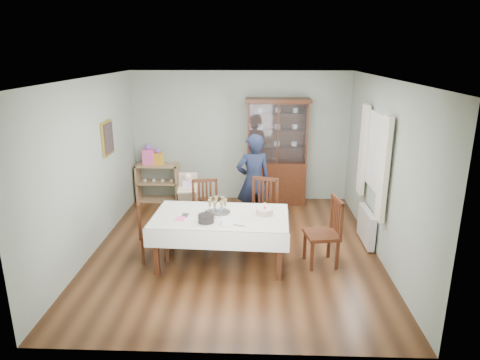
{
  "coord_description": "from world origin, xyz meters",
  "views": [
    {
      "loc": [
        0.31,
        -6.31,
        3.1
      ],
      "look_at": [
        0.07,
        0.2,
        1.11
      ],
      "focal_mm": 32.0,
      "sensor_mm": 36.0,
      "label": 1
    }
  ],
  "objects_px": {
    "woman": "(253,181)",
    "champagne_tray": "(217,209)",
    "chair_far_left": "(206,222)",
    "chair_end_right": "(322,245)",
    "gift_bag_pink": "(148,155)",
    "chair_far_right": "(262,223)",
    "china_cabinet": "(277,150)",
    "sideboard": "(158,182)",
    "dining_table": "(221,239)",
    "gift_bag_orange": "(158,157)",
    "birthday_cake": "(265,212)",
    "high_chair": "(189,205)",
    "chair_end_left": "(153,241)"
  },
  "relations": [
    {
      "from": "woman",
      "to": "gift_bag_orange",
      "type": "height_order",
      "value": "woman"
    },
    {
      "from": "china_cabinet",
      "to": "champagne_tray",
      "type": "distance_m",
      "value": 2.83
    },
    {
      "from": "chair_far_left",
      "to": "champagne_tray",
      "type": "distance_m",
      "value": 0.94
    },
    {
      "from": "china_cabinet",
      "to": "chair_far_left",
      "type": "relative_size",
      "value": 2.15
    },
    {
      "from": "chair_far_right",
      "to": "chair_end_right",
      "type": "distance_m",
      "value": 1.21
    },
    {
      "from": "dining_table",
      "to": "chair_far_left",
      "type": "distance_m",
      "value": 0.88
    },
    {
      "from": "chair_far_left",
      "to": "birthday_cake",
      "type": "xyz_separation_m",
      "value": [
        0.96,
        -0.79,
        0.51
      ]
    },
    {
      "from": "chair_end_left",
      "to": "gift_bag_pink",
      "type": "height_order",
      "value": "gift_bag_pink"
    },
    {
      "from": "champagne_tray",
      "to": "sideboard",
      "type": "bearing_deg",
      "value": 119.56
    },
    {
      "from": "china_cabinet",
      "to": "high_chair",
      "type": "relative_size",
      "value": 2.18
    },
    {
      "from": "woman",
      "to": "champagne_tray",
      "type": "height_order",
      "value": "woman"
    },
    {
      "from": "birthday_cake",
      "to": "china_cabinet",
      "type": "bearing_deg",
      "value": 83.75
    },
    {
      "from": "china_cabinet",
      "to": "sideboard",
      "type": "bearing_deg",
      "value": 179.51
    },
    {
      "from": "chair_end_left",
      "to": "gift_bag_pink",
      "type": "distance_m",
      "value": 2.8
    },
    {
      "from": "chair_far_left",
      "to": "chair_end_left",
      "type": "bearing_deg",
      "value": -145.98
    },
    {
      "from": "chair_far_right",
      "to": "gift_bag_pink",
      "type": "relative_size",
      "value": 2.41
    },
    {
      "from": "sideboard",
      "to": "chair_far_left",
      "type": "relative_size",
      "value": 0.89
    },
    {
      "from": "sideboard",
      "to": "chair_end_left",
      "type": "relative_size",
      "value": 0.94
    },
    {
      "from": "birthday_cake",
      "to": "chair_far_left",
      "type": "bearing_deg",
      "value": 140.78
    },
    {
      "from": "woman",
      "to": "high_chair",
      "type": "distance_m",
      "value": 1.26
    },
    {
      "from": "birthday_cake",
      "to": "chair_end_left",
      "type": "bearing_deg",
      "value": 178.13
    },
    {
      "from": "high_chair",
      "to": "champagne_tray",
      "type": "relative_size",
      "value": 2.58
    },
    {
      "from": "gift_bag_orange",
      "to": "birthday_cake",
      "type": "bearing_deg",
      "value": -51.1
    },
    {
      "from": "chair_end_right",
      "to": "chair_end_left",
      "type": "bearing_deg",
      "value": -101.5
    },
    {
      "from": "woman",
      "to": "birthday_cake",
      "type": "xyz_separation_m",
      "value": [
        0.18,
        -1.37,
        -0.05
      ]
    },
    {
      "from": "china_cabinet",
      "to": "birthday_cake",
      "type": "distance_m",
      "value": 2.72
    },
    {
      "from": "gift_bag_orange",
      "to": "woman",
      "type": "bearing_deg",
      "value": -33.36
    },
    {
      "from": "high_chair",
      "to": "sideboard",
      "type": "bearing_deg",
      "value": 118.89
    },
    {
      "from": "chair_end_left",
      "to": "gift_bag_orange",
      "type": "height_order",
      "value": "gift_bag_orange"
    },
    {
      "from": "sideboard",
      "to": "birthday_cake",
      "type": "distance_m",
      "value": 3.51
    },
    {
      "from": "gift_bag_orange",
      "to": "champagne_tray",
      "type": "bearing_deg",
      "value": -60.93
    },
    {
      "from": "sideboard",
      "to": "chair_end_right",
      "type": "relative_size",
      "value": 0.87
    },
    {
      "from": "chair_far_left",
      "to": "chair_end_left",
      "type": "height_order",
      "value": "chair_far_left"
    },
    {
      "from": "chair_far_left",
      "to": "gift_bag_orange",
      "type": "height_order",
      "value": "gift_bag_orange"
    },
    {
      "from": "chair_far_left",
      "to": "chair_far_right",
      "type": "distance_m",
      "value": 0.93
    },
    {
      "from": "chair_end_right",
      "to": "gift_bag_pink",
      "type": "relative_size",
      "value": 2.38
    },
    {
      "from": "china_cabinet",
      "to": "chair_far_left",
      "type": "height_order",
      "value": "china_cabinet"
    },
    {
      "from": "champagne_tray",
      "to": "chair_far_right",
      "type": "bearing_deg",
      "value": 47.26
    },
    {
      "from": "chair_far_left",
      "to": "woman",
      "type": "distance_m",
      "value": 1.13
    },
    {
      "from": "chair_end_right",
      "to": "gift_bag_orange",
      "type": "height_order",
      "value": "gift_bag_orange"
    },
    {
      "from": "sideboard",
      "to": "dining_table",
      "type": "bearing_deg",
      "value": -60.3
    },
    {
      "from": "chair_end_left",
      "to": "chair_end_right",
      "type": "relative_size",
      "value": 0.92
    },
    {
      "from": "china_cabinet",
      "to": "woman",
      "type": "relative_size",
      "value": 1.27
    },
    {
      "from": "chair_end_left",
      "to": "birthday_cake",
      "type": "height_order",
      "value": "same"
    },
    {
      "from": "sideboard",
      "to": "woman",
      "type": "height_order",
      "value": "woman"
    },
    {
      "from": "birthday_cake",
      "to": "woman",
      "type": "bearing_deg",
      "value": 97.29
    },
    {
      "from": "chair_far_left",
      "to": "high_chair",
      "type": "height_order",
      "value": "chair_far_left"
    },
    {
      "from": "sideboard",
      "to": "birthday_cake",
      "type": "relative_size",
      "value": 3.19
    },
    {
      "from": "dining_table",
      "to": "woman",
      "type": "distance_m",
      "value": 1.56
    },
    {
      "from": "chair_end_left",
      "to": "chair_far_left",
      "type": "bearing_deg",
      "value": -60.25
    }
  ]
}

